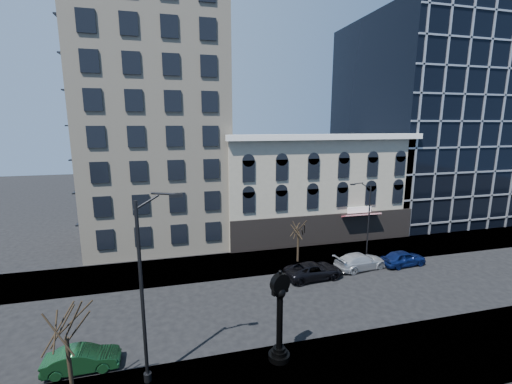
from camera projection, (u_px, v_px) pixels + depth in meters
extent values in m
plane|color=black|center=(244.00, 308.00, 25.70)|extent=(160.00, 160.00, 0.00)
cube|color=gray|center=(226.00, 265.00, 33.28)|extent=(160.00, 6.00, 0.12)
cube|color=gray|center=(276.00, 384.00, 18.09)|extent=(160.00, 6.00, 0.12)
cube|color=#BAAE96|center=(154.00, 75.00, 38.55)|extent=(15.00, 15.00, 38.00)
cube|color=#9D9681|center=(309.00, 186.00, 42.66)|extent=(22.00, 10.00, 12.00)
cube|color=white|center=(331.00, 137.00, 36.51)|extent=(22.60, 0.80, 0.60)
cube|color=black|center=(326.00, 230.00, 38.69)|extent=(22.00, 0.30, 3.60)
cube|color=maroon|center=(361.00, 215.00, 38.84)|extent=(4.50, 1.18, 0.55)
cube|color=black|center=(423.00, 121.00, 50.76)|extent=(20.00, 20.00, 28.00)
cylinder|color=black|center=(279.00, 356.00, 19.89)|extent=(1.25, 1.25, 0.34)
cylinder|color=black|center=(279.00, 352.00, 19.83)|extent=(0.91, 0.91, 0.23)
cylinder|color=black|center=(279.00, 349.00, 19.79)|extent=(0.68, 0.68, 0.18)
cylinder|color=black|center=(280.00, 321.00, 19.45)|extent=(0.37, 0.37, 3.31)
sphere|color=black|center=(280.00, 293.00, 19.11)|extent=(0.64, 0.64, 0.64)
cube|color=black|center=(280.00, 291.00, 19.08)|extent=(1.05, 0.60, 0.29)
cylinder|color=black|center=(280.00, 283.00, 19.00)|extent=(1.24, 0.76, 1.19)
cylinder|color=white|center=(281.00, 285.00, 18.81)|extent=(0.95, 0.37, 1.00)
cylinder|color=white|center=(279.00, 282.00, 19.18)|extent=(0.95, 0.37, 1.00)
sphere|color=black|center=(280.00, 272.00, 18.86)|extent=(0.23, 0.23, 0.23)
cylinder|color=black|center=(142.00, 296.00, 17.25)|extent=(0.18, 0.18, 9.84)
cylinder|color=black|center=(148.00, 377.00, 18.17)|extent=(0.41, 0.41, 0.46)
cube|color=black|center=(182.00, 195.00, 16.69)|extent=(0.64, 0.28, 0.16)
cylinder|color=black|center=(368.00, 222.00, 34.10)|extent=(0.14, 0.14, 7.57)
cylinder|color=black|center=(366.00, 257.00, 34.80)|extent=(0.32, 0.32, 0.35)
cube|color=black|center=(355.00, 184.00, 33.05)|extent=(0.50, 0.23, 0.12)
cylinder|color=black|center=(71.00, 374.00, 16.00)|extent=(0.19, 0.19, 3.84)
cylinder|color=black|center=(298.00, 247.00, 33.81)|extent=(0.23, 0.23, 3.04)
imported|color=#143F1E|center=(82.00, 359.00, 19.09)|extent=(4.01, 1.46, 1.31)
imported|color=black|center=(314.00, 271.00, 30.46)|extent=(5.37, 2.76, 1.45)
imported|color=#A5A8AD|center=(360.00, 261.00, 32.47)|extent=(5.46, 2.86, 1.51)
imported|color=#0C194C|center=(403.00, 258.00, 33.23)|extent=(4.58, 2.15, 1.51)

